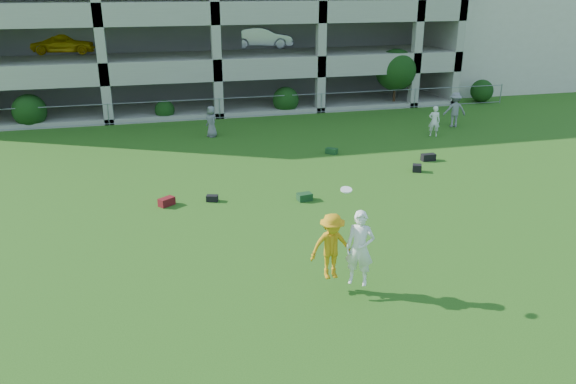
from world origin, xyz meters
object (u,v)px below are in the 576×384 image
object	(u,v)px
bystander_c	(211,121)
frisbee_contest	(341,247)
crate_d	(417,168)
parking_garage	(198,2)
stucco_building	(496,13)
bystander_e	(434,121)
bystander_f	(455,110)

from	to	relation	value
bystander_c	frisbee_contest	bearing A→B (deg)	-14.42
crate_d	frisbee_contest	xyz separation A→B (m)	(-6.20, -8.19, 1.08)
frisbee_contest	parking_garage	world-z (taller)	parking_garage
frisbee_contest	parking_garage	size ratio (longest dim) A/B	0.09
stucco_building	parking_garage	xyz separation A→B (m)	(-23.01, -0.30, 1.01)
bystander_e	bystander_c	bearing A→B (deg)	10.31
bystander_e	crate_d	size ratio (longest dim) A/B	4.38
bystander_c	parking_garage	xyz separation A→B (m)	(0.90, 12.45, 5.24)
bystander_e	parking_garage	bearing A→B (deg)	-32.62
stucco_building	crate_d	distance (m)	26.66
parking_garage	frisbee_contest	bearing A→B (deg)	-89.35
crate_d	parking_garage	distance (m)	21.92
bystander_e	bystander_f	world-z (taller)	bystander_f
bystander_c	parking_garage	distance (m)	13.54
bystander_e	bystander_f	size ratio (longest dim) A/B	0.84
bystander_e	frisbee_contest	bearing A→B (deg)	78.18
bystander_c	bystander_f	bearing A→B (deg)	66.05
crate_d	bystander_e	bearing A→B (deg)	55.85
frisbee_contest	parking_garage	distance (m)	28.68
bystander_f	frisbee_contest	distance (m)	18.69
bystander_f	crate_d	xyz separation A→B (m)	(-5.37, -6.49, -0.76)
crate_d	bystander_f	bearing A→B (deg)	50.43
bystander_c	parking_garage	bearing A→B (deg)	157.00
stucco_building	frisbee_contest	world-z (taller)	stucco_building
bystander_c	bystander_f	distance (m)	12.84
stucco_building	bystander_e	bearing A→B (deg)	-130.39
frisbee_contest	parking_garage	xyz separation A→B (m)	(-0.32, 28.28, 4.78)
stucco_building	bystander_e	xyz separation A→B (m)	(-13.12, -15.42, -4.23)
stucco_building	bystander_c	distance (m)	27.43
stucco_building	crate_d	bearing A→B (deg)	-128.97
bystander_c	parking_garage	world-z (taller)	parking_garage
stucco_building	bystander_f	distance (m)	18.26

